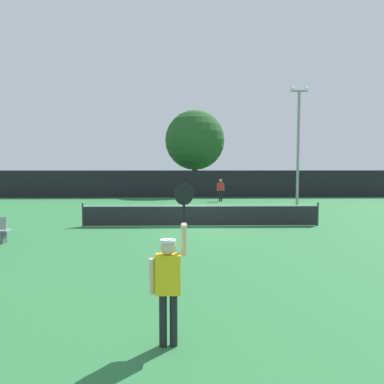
% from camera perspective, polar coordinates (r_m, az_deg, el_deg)
% --- Properties ---
extents(ground_plane, '(120.00, 120.00, 0.00)m').
position_cam_1_polar(ground_plane, '(16.80, 1.44, -5.33)').
color(ground_plane, '#2D723D').
extents(tennis_net, '(10.85, 0.08, 1.07)m').
position_cam_1_polar(tennis_net, '(16.73, 1.44, -3.59)').
color(tennis_net, '#232328').
rests_on(tennis_net, ground).
extents(perimeter_fence, '(36.58, 0.12, 2.36)m').
position_cam_1_polar(perimeter_fence, '(31.98, 0.09, 1.28)').
color(perimeter_fence, black).
rests_on(perimeter_fence, ground).
extents(player_serving, '(0.67, 0.39, 2.49)m').
position_cam_1_polar(player_serving, '(5.67, -3.63, -12.91)').
color(player_serving, yellow).
rests_on(player_serving, ground).
extents(player_receiving, '(0.57, 0.25, 1.70)m').
position_cam_1_polar(player_receiving, '(28.41, 4.48, 0.64)').
color(player_receiving, red).
rests_on(player_receiving, ground).
extents(tennis_ball, '(0.07, 0.07, 0.07)m').
position_cam_1_polar(tennis_ball, '(18.87, -3.93, -4.19)').
color(tennis_ball, '#CCE033').
rests_on(tennis_ball, ground).
extents(light_pole, '(1.18, 0.28, 7.86)m').
position_cam_1_polar(light_pole, '(25.06, 16.27, 7.91)').
color(light_pole, gray).
rests_on(light_pole, ground).
extents(large_tree, '(5.74, 5.74, 8.11)m').
position_cam_1_polar(large_tree, '(35.68, 0.45, 8.06)').
color(large_tree, brown).
rests_on(large_tree, ground).
extents(parked_car_near, '(2.18, 4.32, 1.69)m').
position_cam_1_polar(parked_car_near, '(39.52, -12.09, 1.13)').
color(parked_car_near, white).
rests_on(parked_car_near, ground).
extents(parked_car_mid, '(2.04, 4.26, 1.69)m').
position_cam_1_polar(parked_car_mid, '(40.39, -4.26, 1.27)').
color(parked_car_mid, black).
rests_on(parked_car_mid, ground).
extents(parked_car_far, '(2.50, 4.44, 1.69)m').
position_cam_1_polar(parked_car_far, '(42.18, 13.66, 1.29)').
color(parked_car_far, black).
rests_on(parked_car_far, ground).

